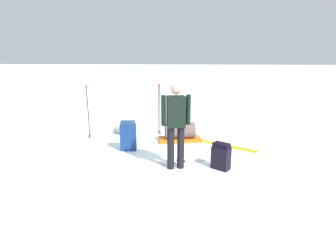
% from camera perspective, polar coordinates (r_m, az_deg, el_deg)
% --- Properties ---
extents(ground_plane, '(80.00, 80.00, 0.00)m').
position_cam_1_polar(ground_plane, '(6.34, 0.00, -6.12)').
color(ground_plane, white).
extents(skier_standing, '(0.29, 0.56, 1.70)m').
position_cam_1_polar(skier_standing, '(5.46, 1.59, 0.87)').
color(skier_standing, black).
rests_on(skier_standing, ground_plane).
extents(ski_pair_near, '(0.69, 1.69, 0.05)m').
position_cam_1_polar(ski_pair_near, '(6.05, 2.57, -7.10)').
color(ski_pair_near, silver).
rests_on(ski_pair_near, ground_plane).
extents(ski_pair_far, '(1.07, 1.56, 0.05)m').
position_cam_1_polar(ski_pair_far, '(7.18, 10.85, -3.72)').
color(ski_pair_far, '#AEAE15').
rests_on(ski_pair_far, ground_plane).
extents(backpack_large_dark, '(0.23, 0.37, 0.70)m').
position_cam_1_polar(backpack_large_dark, '(6.70, -7.95, -1.99)').
color(backpack_large_dark, navy).
rests_on(backpack_large_dark, ground_plane).
extents(backpack_bright, '(0.37, 0.40, 0.54)m').
position_cam_1_polar(backpack_bright, '(5.72, 10.54, -5.99)').
color(backpack_bright, black).
rests_on(backpack_bright, ground_plane).
extents(ski_poles_planted_near, '(0.18, 0.10, 1.39)m').
position_cam_1_polar(ski_poles_planted_near, '(7.78, -15.71, 3.20)').
color(ski_poles_planted_near, black).
rests_on(ski_poles_planted_near, ground_plane).
extents(ski_poles_planted_far, '(0.23, 0.12, 1.40)m').
position_cam_1_polar(ski_poles_planted_far, '(7.77, -1.76, 3.77)').
color(ski_poles_planted_far, black).
rests_on(ski_poles_planted_far, ground_plane).
extents(gear_sled, '(0.63, 1.13, 0.49)m').
position_cam_1_polar(gear_sled, '(7.32, 2.37, -1.35)').
color(gear_sled, orange).
rests_on(gear_sled, ground_plane).
extents(sleeping_mat_rolled, '(0.43, 0.57, 0.18)m').
position_cam_1_polar(sleeping_mat_rolled, '(8.02, -9.05, -1.08)').
color(sleeping_mat_rolled, gray).
rests_on(sleeping_mat_rolled, ground_plane).
extents(thermos_bottle, '(0.07, 0.07, 0.26)m').
position_cam_1_polar(thermos_bottle, '(8.35, 4.29, 0.01)').
color(thermos_bottle, '#286930').
rests_on(thermos_bottle, ground_plane).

